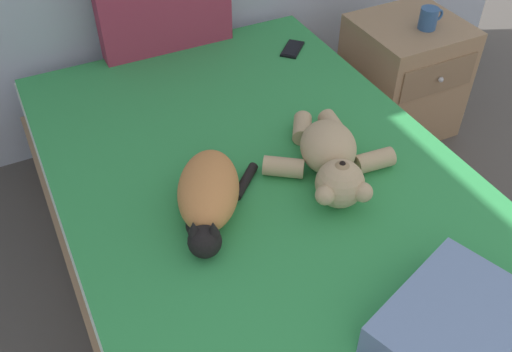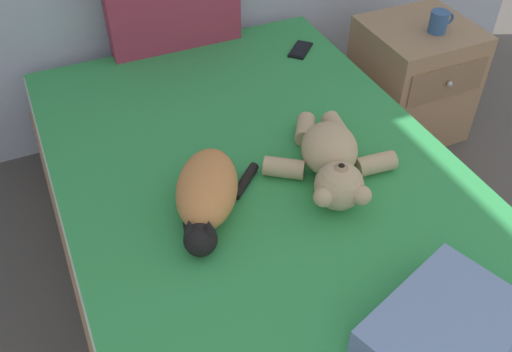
{
  "view_description": "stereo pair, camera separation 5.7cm",
  "coord_description": "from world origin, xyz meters",
  "px_view_note": "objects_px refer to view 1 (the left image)",
  "views": [
    {
      "loc": [
        1.07,
        1.45,
        1.76
      ],
      "look_at": [
        1.69,
        2.7,
        0.51
      ],
      "focal_mm": 39.86,
      "sensor_mm": 36.0,
      "label": 1
    },
    {
      "loc": [
        1.12,
        1.43,
        1.76
      ],
      "look_at": [
        1.69,
        2.7,
        0.51
      ],
      "focal_mm": 39.86,
      "sensor_mm": 36.0,
      "label": 2
    }
  ],
  "objects_px": {
    "bed": "(265,229)",
    "cat": "(208,195)",
    "cell_phone": "(292,49)",
    "mug": "(429,18)",
    "teddy_bear": "(331,158)",
    "throw_pillow": "(452,324)",
    "nightstand": "(402,77)"
  },
  "relations": [
    {
      "from": "bed",
      "to": "cat",
      "type": "xyz_separation_m",
      "value": [
        -0.23,
        -0.05,
        0.32
      ]
    },
    {
      "from": "cat",
      "to": "cell_phone",
      "type": "xyz_separation_m",
      "value": [
        0.72,
        0.76,
        -0.07
      ]
    },
    {
      "from": "mug",
      "to": "cat",
      "type": "bearing_deg",
      "value": -156.69
    },
    {
      "from": "teddy_bear",
      "to": "mug",
      "type": "relative_size",
      "value": 4.35
    },
    {
      "from": "cat",
      "to": "throw_pillow",
      "type": "xyz_separation_m",
      "value": [
        0.37,
        -0.68,
        -0.02
      ]
    },
    {
      "from": "cell_phone",
      "to": "nightstand",
      "type": "xyz_separation_m",
      "value": [
        0.54,
        -0.15,
        -0.21
      ]
    },
    {
      "from": "bed",
      "to": "throw_pillow",
      "type": "distance_m",
      "value": 0.81
    },
    {
      "from": "cell_phone",
      "to": "nightstand",
      "type": "relative_size",
      "value": 0.28
    },
    {
      "from": "mug",
      "to": "teddy_bear",
      "type": "bearing_deg",
      "value": -146.18
    },
    {
      "from": "mug",
      "to": "bed",
      "type": "bearing_deg",
      "value": -154.68
    },
    {
      "from": "cat",
      "to": "nightstand",
      "type": "height_order",
      "value": "cat"
    },
    {
      "from": "bed",
      "to": "cat",
      "type": "distance_m",
      "value": 0.39
    },
    {
      "from": "teddy_bear",
      "to": "cell_phone",
      "type": "relative_size",
      "value": 3.35
    },
    {
      "from": "teddy_bear",
      "to": "nightstand",
      "type": "height_order",
      "value": "teddy_bear"
    },
    {
      "from": "bed",
      "to": "throw_pillow",
      "type": "relative_size",
      "value": 5.21
    },
    {
      "from": "cat",
      "to": "throw_pillow",
      "type": "relative_size",
      "value": 1.04
    },
    {
      "from": "cell_phone",
      "to": "nightstand",
      "type": "height_order",
      "value": "nightstand"
    },
    {
      "from": "cell_phone",
      "to": "bed",
      "type": "bearing_deg",
      "value": -124.88
    },
    {
      "from": "bed",
      "to": "throw_pillow",
      "type": "bearing_deg",
      "value": -79.02
    },
    {
      "from": "bed",
      "to": "mug",
      "type": "bearing_deg",
      "value": 25.32
    },
    {
      "from": "teddy_bear",
      "to": "throw_pillow",
      "type": "bearing_deg",
      "value": -95.0
    },
    {
      "from": "cat",
      "to": "throw_pillow",
      "type": "height_order",
      "value": "cat"
    },
    {
      "from": "bed",
      "to": "cell_phone",
      "type": "height_order",
      "value": "cell_phone"
    },
    {
      "from": "teddy_bear",
      "to": "cell_phone",
      "type": "xyz_separation_m",
      "value": [
        0.29,
        0.78,
        -0.07
      ]
    },
    {
      "from": "bed",
      "to": "nightstand",
      "type": "xyz_separation_m",
      "value": [
        1.03,
        0.56,
        0.04
      ]
    },
    {
      "from": "teddy_bear",
      "to": "throw_pillow",
      "type": "distance_m",
      "value": 0.67
    },
    {
      "from": "nightstand",
      "to": "bed",
      "type": "bearing_deg",
      "value": -151.39
    },
    {
      "from": "teddy_bear",
      "to": "mug",
      "type": "xyz_separation_m",
      "value": [
        0.86,
        0.58,
        0.05
      ]
    },
    {
      "from": "bed",
      "to": "cell_phone",
      "type": "distance_m",
      "value": 0.9
    },
    {
      "from": "bed",
      "to": "mug",
      "type": "distance_m",
      "value": 1.23
    },
    {
      "from": "cell_phone",
      "to": "cat",
      "type": "bearing_deg",
      "value": -133.42
    },
    {
      "from": "nightstand",
      "to": "mug",
      "type": "distance_m",
      "value": 0.33
    }
  ]
}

